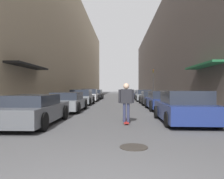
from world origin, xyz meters
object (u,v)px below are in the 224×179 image
parked_car_right_1 (162,101)px  parked_car_right_3 (144,96)px  parked_car_right_4 (141,95)px  skateboarder (126,99)px  parked_car_left_1 (68,102)px  parked_car_right_2 (151,98)px  parked_car_left_0 (34,110)px  parked_car_left_2 (82,97)px  parked_car_left_3 (90,95)px  manhole_cover (134,147)px  parked_car_left_4 (96,94)px  traffic_light (153,81)px  parked_car_right_0 (184,108)px

parked_car_right_1 → parked_car_right_3: (-0.12, 10.27, -0.00)m
parked_car_right_4 → skateboarder: size_ratio=2.84×
parked_car_left_1 → parked_car_right_2: size_ratio=0.94×
parked_car_left_0 → parked_car_left_2: 10.72m
parked_car_right_1 → parked_car_left_0: bearing=-135.5°
parked_car_right_1 → parked_car_right_4: parked_car_right_1 is taller
parked_car_right_2 → skateboarder: 11.17m
parked_car_left_3 → skateboarder: 16.27m
manhole_cover → parked_car_right_4: bearing=84.1°
parked_car_left_4 → parked_car_right_4: bearing=5.6°
skateboarder → traffic_light: traffic_light is taller
parked_car_left_4 → parked_car_right_2: bearing=-58.3°
parked_car_right_1 → skateboarder: 6.50m
parked_car_left_4 → parked_car_right_4: (6.28, 0.61, -0.03)m
parked_car_right_0 → manhole_cover: parked_car_right_0 is taller
parked_car_left_0 → parked_car_right_4: (6.42, 21.70, 0.00)m
parked_car_right_1 → skateboarder: size_ratio=2.44×
parked_car_right_2 → parked_car_right_3: size_ratio=1.13×
manhole_cover → parked_car_left_2: bearing=105.1°
parked_car_right_0 → skateboarder: (-2.47, -0.38, 0.38)m
parked_car_right_3 → manhole_cover: parked_car_right_3 is taller
parked_car_left_1 → parked_car_left_4: (-0.01, 15.94, 0.03)m
parked_car_right_1 → parked_car_right_4: bearing=89.7°
parked_car_right_2 → traffic_light: (1.60, 9.02, 1.88)m
parked_car_left_4 → parked_car_right_0: bearing=-73.5°
parked_car_left_1 → parked_car_left_3: (-0.11, 10.97, 0.08)m
parked_car_right_2 → parked_car_left_3: bearing=141.4°
manhole_cover → traffic_light: traffic_light is taller
parked_car_left_0 → parked_car_left_1: bearing=88.5°
parked_car_left_2 → skateboarder: (3.69, -10.44, 0.38)m
parked_car_left_2 → parked_car_right_0: 11.80m
parked_car_left_2 → parked_car_right_3: (6.19, 5.78, -0.02)m
parked_car_left_3 → parked_car_left_4: 4.97m
parked_car_left_2 → traffic_light: traffic_light is taller
traffic_light → parked_car_left_1: bearing=-117.2°
parked_car_left_1 → parked_car_left_3: 10.97m
parked_car_left_1 → parked_car_right_0: size_ratio=1.05×
parked_car_right_4 → skateboarder: (-2.69, -21.42, 0.43)m
manhole_cover → parked_car_right_3: bearing=83.1°
parked_car_left_0 → traffic_light: (7.86, 20.18, 1.89)m
parked_car_left_3 → parked_car_right_3: parked_car_left_3 is taller
parked_car_right_4 → parked_car_left_2: bearing=-120.1°
parked_car_left_3 → parked_car_right_3: 6.20m
parked_car_left_2 → skateboarder: skateboarder is taller
manhole_cover → traffic_light: (4.05, 23.48, 2.47)m
parked_car_left_0 → parked_car_right_2: parked_car_right_2 is taller
parked_car_left_2 → skateboarder: size_ratio=2.40×
parked_car_left_0 → parked_car_left_4: 21.09m
parked_car_left_1 → parked_car_right_0: 7.54m
parked_car_left_0 → parked_car_right_1: size_ratio=1.14×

